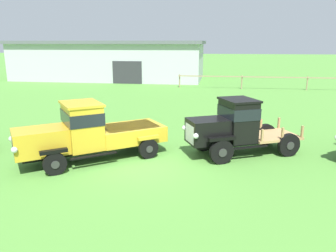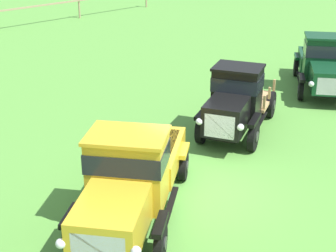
% 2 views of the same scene
% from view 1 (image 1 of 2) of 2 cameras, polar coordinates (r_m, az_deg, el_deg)
% --- Properties ---
extents(ground_plane, '(240.00, 240.00, 0.00)m').
position_cam_1_polar(ground_plane, '(12.07, -4.53, -6.72)').
color(ground_plane, '#518E38').
extents(farm_shed, '(22.41, 10.23, 4.51)m').
position_cam_1_polar(farm_shed, '(41.17, -9.84, 11.29)').
color(farm_shed, '#B2B7BC').
rests_on(farm_shed, ground).
extents(paddock_fence, '(18.10, 0.30, 1.29)m').
position_cam_1_polar(paddock_fence, '(32.57, 18.00, 7.78)').
color(paddock_fence, '#997F60').
rests_on(paddock_fence, ground).
extents(vintage_truck_second_in_line, '(5.44, 4.65, 2.21)m').
position_cam_1_polar(vintage_truck_second_in_line, '(12.60, -13.59, -1.04)').
color(vintage_truck_second_in_line, black).
rests_on(vintage_truck_second_in_line, ground).
extents(vintage_truck_midrow_center, '(4.78, 3.31, 2.23)m').
position_cam_1_polar(vintage_truck_midrow_center, '(13.00, 11.28, -0.08)').
color(vintage_truck_midrow_center, black).
rests_on(vintage_truck_midrow_center, ground).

